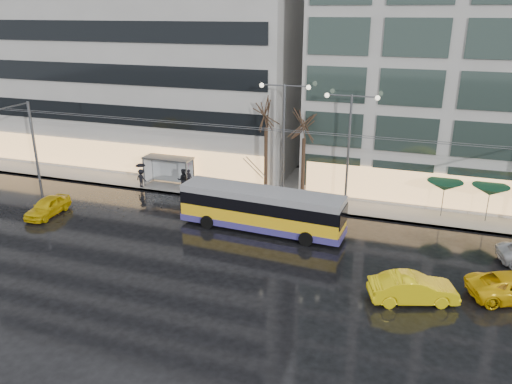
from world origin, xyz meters
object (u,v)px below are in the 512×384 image
at_px(taxi_a, 48,206).
at_px(street_lamp_near, 284,126).
at_px(bus_shelter, 165,164).
at_px(trolleybus, 261,211).

bearing_deg(taxi_a, street_lamp_near, 25.81).
bearing_deg(street_lamp_near, bus_shelter, -179.37).
bearing_deg(street_lamp_near, trolleybus, -87.85).
distance_m(trolleybus, street_lamp_near, 7.65).
bearing_deg(trolleybus, street_lamp_near, 92.15).
bearing_deg(street_lamp_near, taxi_a, -150.60).
bearing_deg(taxi_a, trolleybus, 5.83).
height_order(street_lamp_near, taxi_a, street_lamp_near).
relative_size(trolleybus, bus_shelter, 2.74).
distance_m(street_lamp_near, taxi_a, 18.61).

